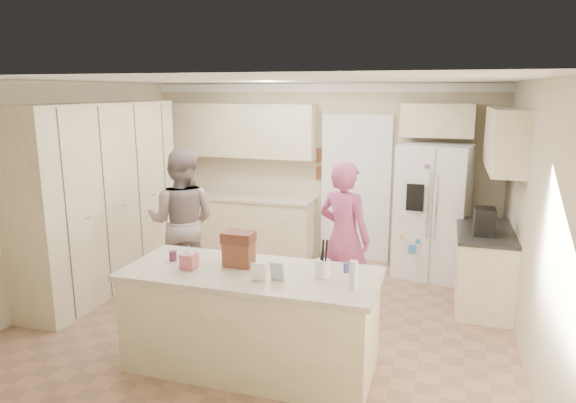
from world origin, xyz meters
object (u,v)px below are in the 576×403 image
(utensil_crock, at_px, (323,269))
(tissue_box, at_px, (189,261))
(refrigerator, at_px, (433,211))
(dollhouse_body, at_px, (239,254))
(teen_boy, at_px, (182,222))
(coffee_maker, at_px, (484,221))
(teen_girl, at_px, (344,237))
(island_base, at_px, (251,322))

(utensil_crock, bearing_deg, tissue_box, -172.87)
(refrigerator, xyz_separation_m, dollhouse_body, (-1.62, -2.87, 0.14))
(utensil_crock, relative_size, tissue_box, 1.07)
(teen_boy, bearing_deg, coffee_maker, 175.76)
(refrigerator, distance_m, teen_girl, 1.75)
(coffee_maker, distance_m, teen_girl, 1.57)
(tissue_box, bearing_deg, refrigerator, 56.66)
(coffee_maker, relative_size, teen_girl, 0.17)
(tissue_box, xyz_separation_m, teen_girl, (1.10, 1.58, -0.12))
(utensil_crock, xyz_separation_m, teen_girl, (-0.10, 1.43, -0.13))
(utensil_crock, relative_size, teen_boy, 0.08)
(dollhouse_body, bearing_deg, coffee_maker, 39.29)
(coffee_maker, bearing_deg, island_base, -137.17)
(refrigerator, bearing_deg, teen_boy, -142.67)
(coffee_maker, distance_m, utensil_crock, 2.32)
(coffee_maker, relative_size, utensil_crock, 2.00)
(refrigerator, distance_m, utensil_crock, 3.03)
(refrigerator, distance_m, island_base, 3.34)
(refrigerator, bearing_deg, coffee_maker, -51.32)
(refrigerator, height_order, teen_girl, refrigerator)
(utensil_crock, relative_size, teen_girl, 0.09)
(coffee_maker, bearing_deg, teen_boy, -172.80)
(refrigerator, relative_size, dollhouse_body, 6.92)
(coffee_maker, height_order, tissue_box, coffee_maker)
(coffee_maker, xyz_separation_m, tissue_box, (-2.60, -2.00, -0.07))
(coffee_maker, distance_m, tissue_box, 3.28)
(island_base, relative_size, teen_boy, 1.22)
(tissue_box, height_order, teen_boy, teen_boy)
(coffee_maker, xyz_separation_m, teen_boy, (-3.53, -0.45, -0.17))
(tissue_box, bearing_deg, teen_girl, 54.98)
(tissue_box, distance_m, dollhouse_body, 0.45)
(island_base, bearing_deg, tissue_box, -169.70)
(teen_girl, bearing_deg, teen_boy, 20.90)
(island_base, distance_m, utensil_crock, 0.86)
(utensil_crock, distance_m, tissue_box, 1.21)
(tissue_box, bearing_deg, island_base, 10.30)
(island_base, height_order, tissue_box, tissue_box)
(utensil_crock, distance_m, dollhouse_body, 0.80)
(coffee_maker, xyz_separation_m, dollhouse_body, (-2.20, -1.80, -0.03))
(teen_boy, height_order, teen_girl, teen_boy)
(refrigerator, relative_size, utensil_crock, 12.00)
(coffee_maker, bearing_deg, utensil_crock, -127.12)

